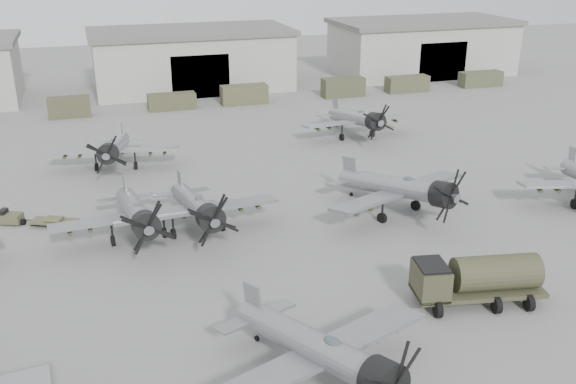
# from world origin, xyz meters

# --- Properties ---
(ground) EXTENTS (220.00, 220.00, 0.00)m
(ground) POSITION_xyz_m (0.00, 0.00, 0.00)
(ground) COLOR slate
(ground) RESTS_ON ground
(hangar_center) EXTENTS (29.00, 14.80, 8.70)m
(hangar_center) POSITION_xyz_m (0.00, 61.96, 4.37)
(hangar_center) COLOR #B5B4A9
(hangar_center) RESTS_ON ground
(hangar_right) EXTENTS (29.00, 14.80, 8.70)m
(hangar_right) POSITION_xyz_m (38.00, 61.96, 4.37)
(hangar_right) COLOR #B5B4A9
(hangar_right) RESTS_ON ground
(support_truck_2) EXTENTS (5.07, 2.20, 2.50)m
(support_truck_2) POSITION_xyz_m (-17.62, 50.00, 1.25)
(support_truck_2) COLOR #43422C
(support_truck_2) RESTS_ON ground
(support_truck_3) EXTENTS (6.18, 2.20, 2.08)m
(support_truck_3) POSITION_xyz_m (-4.85, 50.00, 1.04)
(support_truck_3) COLOR #45452D
(support_truck_3) RESTS_ON ground
(support_truck_4) EXTENTS (6.26, 2.20, 2.56)m
(support_truck_4) POSITION_xyz_m (4.89, 50.00, 1.28)
(support_truck_4) COLOR #4B4B31
(support_truck_4) RESTS_ON ground
(support_truck_5) EXTENTS (6.02, 2.20, 2.64)m
(support_truck_5) POSITION_xyz_m (19.28, 50.00, 1.32)
(support_truck_5) COLOR #40442C
(support_truck_5) RESTS_ON ground
(support_truck_6) EXTENTS (6.32, 2.20, 2.30)m
(support_truck_6) POSITION_xyz_m (29.32, 50.00, 1.15)
(support_truck_6) COLOR #454930
(support_truck_6) RESTS_ON ground
(support_truck_7) EXTENTS (6.59, 2.20, 2.22)m
(support_truck_7) POSITION_xyz_m (41.68, 50.00, 1.11)
(support_truck_7) COLOR #454B31
(support_truck_7) RESTS_ON ground
(aircraft_near_1) EXTENTS (12.98, 11.71, 5.24)m
(aircraft_near_1) POSITION_xyz_m (-5.84, -8.94, 2.38)
(aircraft_near_1) COLOR gray
(aircraft_near_1) RESTS_ON ground
(aircraft_mid_1) EXTENTS (12.56, 11.30, 5.01)m
(aircraft_mid_1) POSITION_xyz_m (-8.41, 10.86, 2.28)
(aircraft_mid_1) COLOR gray
(aircraft_mid_1) RESTS_ON ground
(aircraft_mid_2) EXTENTS (13.18, 11.91, 5.34)m
(aircraft_mid_2) POSITION_xyz_m (7.70, 9.38, 2.43)
(aircraft_mid_2) COLOR gray
(aircraft_mid_2) RESTS_ON ground
(aircraft_far_0) EXTENTS (12.41, 11.17, 4.92)m
(aircraft_far_0) POSITION_xyz_m (-13.42, 27.74, 2.24)
(aircraft_far_0) COLOR #999CA1
(aircraft_far_0) RESTS_ON ground
(aircraft_far_1) EXTENTS (12.71, 11.43, 5.07)m
(aircraft_far_1) POSITION_xyz_m (13.02, 30.30, 2.31)
(aircraft_far_1) COLOR #94979C
(aircraft_far_1) RESTS_ON ground
(aircraft_extra_597) EXTENTS (12.56, 11.30, 5.01)m
(aircraft_extra_597) POSITION_xyz_m (-12.79, 11.01, 2.28)
(aircraft_extra_597) COLOR gray
(aircraft_extra_597) RESTS_ON ground
(fuel_tanker) EXTENTS (8.28, 4.00, 3.06)m
(fuel_tanker) POSITION_xyz_m (6.03, -3.84, 1.76)
(fuel_tanker) COLOR #3A3A26
(fuel_tanker) RESTS_ON ground
(tug_trailer) EXTENTS (6.09, 3.62, 1.24)m
(tug_trailer) POSITION_xyz_m (-20.85, 16.73, 0.47)
(tug_trailer) COLOR #4A4930
(tug_trailer) RESTS_ON ground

